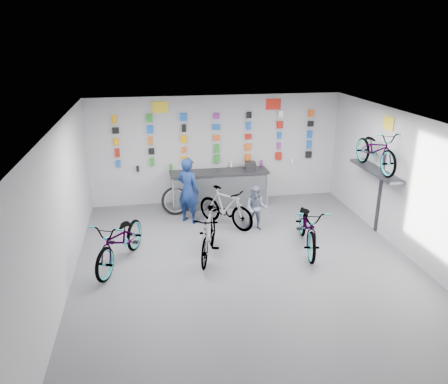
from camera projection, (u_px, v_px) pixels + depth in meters
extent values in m
plane|color=#525358|center=(248.00, 267.00, 9.01)|extent=(8.00, 8.00, 0.00)
plane|color=white|center=(251.00, 123.00, 7.99)|extent=(8.00, 8.00, 0.00)
plane|color=#BDBDC0|center=(216.00, 150.00, 12.21)|extent=(7.00, 0.00, 7.00)
plane|color=#BDBDC0|center=(332.00, 326.00, 4.80)|extent=(7.00, 0.00, 7.00)
plane|color=#BDBDC0|center=(61.00, 211.00, 7.93)|extent=(0.00, 8.00, 8.00)
plane|color=#BDBDC0|center=(413.00, 189.00, 9.08)|extent=(0.00, 8.00, 8.00)
cube|color=black|center=(219.00, 190.00, 12.15)|extent=(2.60, 0.60, 0.90)
cube|color=silver|center=(221.00, 193.00, 11.86)|extent=(2.60, 0.02, 0.90)
cube|color=silver|center=(173.00, 196.00, 11.64)|extent=(0.04, 0.04, 0.96)
cube|color=silver|center=(267.00, 190.00, 12.07)|extent=(0.04, 0.04, 0.96)
cube|color=black|center=(219.00, 172.00, 11.97)|extent=(2.70, 0.66, 0.06)
cube|color=blue|center=(118.00, 163.00, 11.78)|extent=(0.12, 0.06, 0.17)
cube|color=#248C25|center=(152.00, 162.00, 11.93)|extent=(0.12, 0.06, 0.22)
cube|color=#FFA100|center=(185.00, 160.00, 12.08)|extent=(0.16, 0.06, 0.22)
cube|color=#248C25|center=(217.00, 159.00, 12.23)|extent=(0.15, 0.06, 0.22)
cube|color=#E95917|center=(248.00, 157.00, 12.37)|extent=(0.15, 0.06, 0.19)
cube|color=#B81A0E|center=(279.00, 156.00, 12.52)|extent=(0.17, 0.06, 0.22)
cube|color=black|center=(309.00, 154.00, 12.67)|extent=(0.18, 0.06, 0.19)
cube|color=#B81A0E|center=(117.00, 153.00, 11.68)|extent=(0.12, 0.06, 0.22)
cube|color=black|center=(151.00, 151.00, 11.83)|extent=(0.16, 0.06, 0.16)
cube|color=#E95917|center=(185.00, 150.00, 11.98)|extent=(0.11, 0.06, 0.16)
cube|color=#248C25|center=(217.00, 148.00, 12.13)|extent=(0.12, 0.06, 0.24)
cube|color=#E95917|center=(248.00, 147.00, 12.27)|extent=(0.16, 0.06, 0.19)
cube|color=purple|center=(279.00, 146.00, 12.42)|extent=(0.10, 0.06, 0.18)
cube|color=blue|center=(309.00, 144.00, 12.57)|extent=(0.13, 0.06, 0.22)
cube|color=#FFA100|center=(117.00, 142.00, 11.58)|extent=(0.13, 0.06, 0.17)
cube|color=#E95917|center=(151.00, 140.00, 11.73)|extent=(0.12, 0.06, 0.21)
cube|color=#FFA100|center=(184.00, 139.00, 11.88)|extent=(0.16, 0.06, 0.20)
cube|color=#E95917|center=(217.00, 138.00, 12.02)|extent=(0.16, 0.06, 0.14)
cube|color=#B81A0E|center=(249.00, 137.00, 12.17)|extent=(0.16, 0.06, 0.15)
cube|color=blue|center=(280.00, 135.00, 12.32)|extent=(0.11, 0.06, 0.19)
cube|color=blue|center=(310.00, 134.00, 12.47)|extent=(0.13, 0.06, 0.21)
cube|color=black|center=(116.00, 131.00, 11.48)|extent=(0.17, 0.06, 0.16)
cube|color=blue|center=(150.00, 129.00, 11.63)|extent=(0.17, 0.06, 0.20)
cube|color=black|center=(184.00, 128.00, 11.77)|extent=(0.11, 0.06, 0.21)
cube|color=blue|center=(217.00, 127.00, 11.92)|extent=(0.17, 0.06, 0.15)
cube|color=blue|center=(249.00, 126.00, 12.07)|extent=(0.11, 0.06, 0.21)
cube|color=#B81A0E|center=(280.00, 125.00, 12.22)|extent=(0.17, 0.06, 0.20)
cube|color=black|center=(311.00, 124.00, 12.37)|extent=(0.17, 0.06, 0.15)
cube|color=#FFA100|center=(115.00, 119.00, 11.38)|extent=(0.10, 0.06, 0.22)
cube|color=#248C25|center=(150.00, 118.00, 11.52)|extent=(0.16, 0.06, 0.22)
cube|color=blue|center=(184.00, 117.00, 11.67)|extent=(0.17, 0.06, 0.20)
cube|color=purple|center=(217.00, 116.00, 11.82)|extent=(0.15, 0.06, 0.16)
cube|color=black|center=(249.00, 115.00, 11.97)|extent=(0.13, 0.06, 0.17)
cube|color=white|center=(281.00, 114.00, 12.12)|extent=(0.13, 0.06, 0.18)
cube|color=#E95917|center=(311.00, 113.00, 12.26)|extent=(0.15, 0.06, 0.19)
cylinder|color=black|center=(138.00, 169.00, 11.90)|extent=(0.07, 0.07, 0.16)
cylinder|color=#248C25|center=(171.00, 167.00, 12.05)|extent=(0.07, 0.07, 0.16)
cylinder|color=white|center=(231.00, 164.00, 12.33)|extent=(0.07, 0.07, 0.16)
cylinder|color=purple|center=(262.00, 163.00, 12.48)|extent=(0.07, 0.07, 0.16)
cylinder|color=white|center=(292.00, 161.00, 12.63)|extent=(0.07, 0.07, 0.16)
cube|color=#333338|center=(376.00, 171.00, 10.14)|extent=(0.38, 1.90, 0.06)
cube|color=#333338|center=(380.00, 192.00, 10.35)|extent=(0.04, 0.10, 2.00)
cube|color=yellow|center=(160.00, 107.00, 11.53)|extent=(0.42, 0.02, 0.30)
cube|color=red|center=(274.00, 104.00, 12.04)|extent=(0.42, 0.02, 0.30)
cube|color=yellow|center=(389.00, 123.00, 9.80)|extent=(0.02, 0.40, 0.30)
imported|color=gray|center=(121.00, 241.00, 8.96)|extent=(1.46, 2.17, 1.08)
imported|color=gray|center=(209.00, 234.00, 9.27)|extent=(0.99, 1.82, 1.05)
imported|color=gray|center=(308.00, 226.00, 9.65)|extent=(1.10, 2.14, 1.07)
imported|color=gray|center=(226.00, 207.00, 10.80)|extent=(1.46, 1.57, 1.01)
imported|color=gray|center=(376.00, 150.00, 9.96)|extent=(0.63, 1.80, 0.95)
imported|color=navy|center=(188.00, 190.00, 10.94)|extent=(0.74, 0.70, 1.70)
imported|color=slate|center=(256.00, 208.00, 10.59)|extent=(0.66, 0.60, 1.11)
torus|color=black|center=(175.00, 201.00, 11.62)|extent=(0.75, 0.32, 0.73)
torus|color=silver|center=(175.00, 201.00, 11.62)|extent=(0.61, 0.23, 0.59)
cube|color=black|center=(251.00, 166.00, 12.07)|extent=(0.31, 0.33, 0.22)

